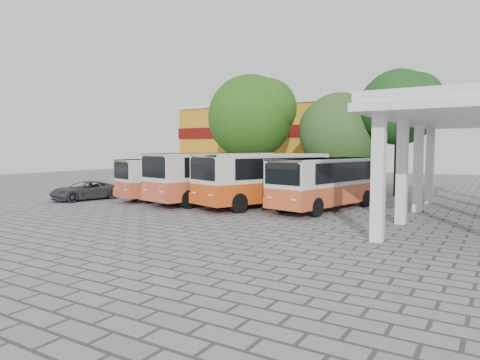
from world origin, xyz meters
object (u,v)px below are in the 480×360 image
Objects in this scene: bus_far_left at (174,176)px; parked_car at (85,191)px; bus_centre_left at (212,174)px; bus_far_right at (326,180)px; bus_centre_right at (264,176)px.

parked_car is at bearing -125.57° from bus_far_left.
bus_centre_left is at bearing 34.28° from parked_car.
bus_far_right reaches higher than bus_far_left.
bus_far_right is at bearing 22.08° from bus_far_left.
bus_far_left is 6.96m from bus_centre_right.
bus_far_left is at bearing -160.41° from bus_centre_right.
bus_far_left is 0.96× the size of bus_far_right.
bus_far_left is 1.81× the size of parked_car.
bus_centre_right is (3.65, 0.08, -0.02)m from bus_centre_left.
bus_centre_left reaches higher than bus_far_left.
bus_centre_left is 3.65m from bus_centre_right.
bus_far_left reaches higher than parked_car.
parked_car is (-8.17, -3.29, -1.20)m from bus_centre_left.
bus_centre_left is 8.89m from parked_car.
parked_car is at bearing -143.52° from bus_centre_left.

